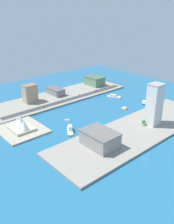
{
  "coord_description": "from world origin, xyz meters",
  "views": [
    {
      "loc": [
        -236.73,
        219.51,
        139.22
      ],
      "look_at": [
        -2.32,
        13.8,
        3.94
      ],
      "focal_mm": 38.76,
      "sensor_mm": 36.0,
      "label": 1
    }
  ],
  "objects_px": {
    "traffic_light_waterfront": "(80,96)",
    "hotel_broad_white": "(154,104)",
    "sailboat_small_white": "(67,120)",
    "ferry_yellow_fast": "(70,130)",
    "water_taxi_orange": "(124,108)",
    "apartment_midrise_tan": "(30,93)",
    "hatchback_blue": "(96,90)",
    "opera_landmark": "(21,124)",
    "ferry_white_commuter": "(114,97)",
    "warehouse_low_gray": "(55,91)",
    "catamaran_blue": "(145,103)",
    "terminal_long_green": "(95,81)",
    "taxi_yellow_cab": "(43,107)",
    "carpark_squat_concrete": "(100,138)"
  },
  "relations": [
    {
      "from": "catamaran_blue",
      "to": "apartment_midrise_tan",
      "type": "relative_size",
      "value": 0.63
    },
    {
      "from": "taxi_yellow_cab",
      "to": "ferry_yellow_fast",
      "type": "bearing_deg",
      "value": 170.85
    },
    {
      "from": "ferry_yellow_fast",
      "to": "hatchback_blue",
      "type": "relative_size",
      "value": 5.43
    },
    {
      "from": "hotel_broad_white",
      "to": "taxi_yellow_cab",
      "type": "xyz_separation_m",
      "value": [
        138.13,
        75.37,
        -25.71
      ]
    },
    {
      "from": "traffic_light_waterfront",
      "to": "hotel_broad_white",
      "type": "bearing_deg",
      "value": -176.34
    },
    {
      "from": "carpark_squat_concrete",
      "to": "hotel_broad_white",
      "type": "xyz_separation_m",
      "value": [
        -6.7,
        -86.65,
        18.26
      ]
    },
    {
      "from": "water_taxi_orange",
      "to": "sailboat_small_white",
      "type": "distance_m",
      "value": 91.04
    },
    {
      "from": "traffic_light_waterfront",
      "to": "apartment_midrise_tan",
      "type": "bearing_deg",
      "value": 61.33
    },
    {
      "from": "ferry_yellow_fast",
      "to": "hotel_broad_white",
      "type": "bearing_deg",
      "value": -122.55
    },
    {
      "from": "carpark_squat_concrete",
      "to": "hotel_broad_white",
      "type": "height_order",
      "value": "hotel_broad_white"
    },
    {
      "from": "catamaran_blue",
      "to": "terminal_long_green",
      "type": "bearing_deg",
      "value": -1.12
    },
    {
      "from": "ferry_yellow_fast",
      "to": "catamaran_blue",
      "type": "bearing_deg",
      "value": -91.58
    },
    {
      "from": "sailboat_small_white",
      "to": "warehouse_low_gray",
      "type": "height_order",
      "value": "warehouse_low_gray"
    },
    {
      "from": "sailboat_small_white",
      "to": "hotel_broad_white",
      "type": "xyz_separation_m",
      "value": [
        -83.48,
        -72.36,
        28.25
      ]
    },
    {
      "from": "warehouse_low_gray",
      "to": "traffic_light_waterfront",
      "type": "height_order",
      "value": "warehouse_low_gray"
    },
    {
      "from": "carpark_squat_concrete",
      "to": "opera_landmark",
      "type": "bearing_deg",
      "value": 26.45
    },
    {
      "from": "water_taxi_orange",
      "to": "sailboat_small_white",
      "type": "height_order",
      "value": "sailboat_small_white"
    },
    {
      "from": "traffic_light_waterfront",
      "to": "opera_landmark",
      "type": "height_order",
      "value": "opera_landmark"
    },
    {
      "from": "ferry_white_commuter",
      "to": "hatchback_blue",
      "type": "xyz_separation_m",
      "value": [
        39.91,
        3.66,
        1.53
      ]
    },
    {
      "from": "hotel_broad_white",
      "to": "opera_landmark",
      "type": "height_order",
      "value": "hotel_broad_white"
    },
    {
      "from": "sailboat_small_white",
      "to": "ferry_yellow_fast",
      "type": "distance_m",
      "value": 31.47
    },
    {
      "from": "ferry_yellow_fast",
      "to": "hatchback_blue",
      "type": "distance_m",
      "value": 152.65
    },
    {
      "from": "ferry_white_commuter",
      "to": "hotel_broad_white",
      "type": "height_order",
      "value": "hotel_broad_white"
    },
    {
      "from": "hatchback_blue",
      "to": "traffic_light_waterfront",
      "type": "bearing_deg",
      "value": 101.35
    },
    {
      "from": "ferry_yellow_fast",
      "to": "opera_landmark",
      "type": "height_order",
      "value": "opera_landmark"
    },
    {
      "from": "ferry_white_commuter",
      "to": "taxi_yellow_cab",
      "type": "relative_size",
      "value": 5.19
    },
    {
      "from": "warehouse_low_gray",
      "to": "taxi_yellow_cab",
      "type": "height_order",
      "value": "warehouse_low_gray"
    },
    {
      "from": "water_taxi_orange",
      "to": "apartment_midrise_tan",
      "type": "height_order",
      "value": "apartment_midrise_tan"
    },
    {
      "from": "catamaran_blue",
      "to": "terminal_long_green",
      "type": "xyz_separation_m",
      "value": [
        120.24,
        -2.35,
        8.95
      ]
    },
    {
      "from": "sailboat_small_white",
      "to": "opera_landmark",
      "type": "relative_size",
      "value": 0.36
    },
    {
      "from": "apartment_midrise_tan",
      "to": "hatchback_blue",
      "type": "relative_size",
      "value": 6.34
    },
    {
      "from": "taxi_yellow_cab",
      "to": "traffic_light_waterfront",
      "type": "xyz_separation_m",
      "value": [
        -3.46,
        -66.75,
        3.43
      ]
    },
    {
      "from": "hotel_broad_white",
      "to": "carpark_squat_concrete",
      "type": "bearing_deg",
      "value": 85.58
    },
    {
      "from": "sailboat_small_white",
      "to": "terminal_long_green",
      "type": "height_order",
      "value": "terminal_long_green"
    },
    {
      "from": "warehouse_low_gray",
      "to": "apartment_midrise_tan",
      "type": "distance_m",
      "value": 51.2
    },
    {
      "from": "catamaran_blue",
      "to": "opera_landmark",
      "type": "xyz_separation_m",
      "value": [
        44.86,
        189.41,
        6.73
      ]
    },
    {
      "from": "sailboat_small_white",
      "to": "taxi_yellow_cab",
      "type": "relative_size",
      "value": 2.55
    },
    {
      "from": "sailboat_small_white",
      "to": "hatchback_blue",
      "type": "bearing_deg",
      "value": -61.07
    },
    {
      "from": "water_taxi_orange",
      "to": "terminal_long_green",
      "type": "height_order",
      "value": "terminal_long_green"
    },
    {
      "from": "catamaran_blue",
      "to": "sailboat_small_white",
      "type": "bearing_deg",
      "value": 76.59
    },
    {
      "from": "sailboat_small_white",
      "to": "carpark_squat_concrete",
      "type": "relative_size",
      "value": 0.29
    },
    {
      "from": "terminal_long_green",
      "to": "catamaran_blue",
      "type": "bearing_deg",
      "value": 178.88
    },
    {
      "from": "terminal_long_green",
      "to": "sailboat_small_white",
      "type": "bearing_deg",
      "value": 123.98
    },
    {
      "from": "warehouse_low_gray",
      "to": "terminal_long_green",
      "type": "relative_size",
      "value": 1.02
    },
    {
      "from": "catamaran_blue",
      "to": "hatchback_blue",
      "type": "distance_m",
      "value": 93.69
    },
    {
      "from": "ferry_yellow_fast",
      "to": "opera_landmark",
      "type": "relative_size",
      "value": 0.75
    },
    {
      "from": "ferry_white_commuter",
      "to": "carpark_squat_concrete",
      "type": "distance_m",
      "value": 160.2
    },
    {
      "from": "catamaran_blue",
      "to": "hotel_broad_white",
      "type": "distance_m",
      "value": 82.65
    },
    {
      "from": "water_taxi_orange",
      "to": "warehouse_low_gray",
      "type": "bearing_deg",
      "value": 19.9
    },
    {
      "from": "ferry_white_commuter",
      "to": "traffic_light_waterfront",
      "type": "relative_size",
      "value": 3.52
    }
  ]
}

